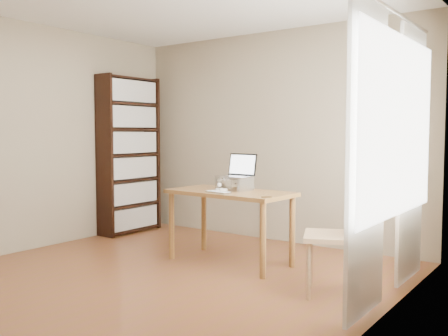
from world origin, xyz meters
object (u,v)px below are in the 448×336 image
(keyboard, at_px, (218,192))
(chair, at_px, (342,229))
(desk, at_px, (230,201))
(laptop, at_px, (238,171))
(cat, at_px, (235,184))
(bookshelf, at_px, (129,155))

(keyboard, distance_m, chair, 1.36)
(desk, height_order, laptop, laptop)
(laptop, height_order, cat, laptop)
(laptop, height_order, keyboard, laptop)
(bookshelf, relative_size, laptop, 5.88)
(bookshelf, bearing_deg, laptop, -11.01)
(keyboard, relative_size, cat, 0.57)
(keyboard, bearing_deg, desk, 99.29)
(cat, distance_m, chair, 1.46)
(cat, bearing_deg, laptop, 78.15)
(bookshelf, distance_m, desk, 2.16)
(laptop, distance_m, cat, 0.13)
(chair, bearing_deg, cat, 138.06)
(cat, height_order, chair, chair)
(bookshelf, height_order, chair, bookshelf)
(laptop, xyz_separation_m, chair, (1.36, -0.48, -0.38))
(desk, bearing_deg, laptop, 92.62)
(keyboard, bearing_deg, cat, 100.84)
(cat, bearing_deg, keyboard, -72.39)
(desk, distance_m, keyboard, 0.25)
(desk, xyz_separation_m, chair, (1.36, -0.33, -0.08))
(cat, xyz_separation_m, chair, (1.37, -0.45, -0.25))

